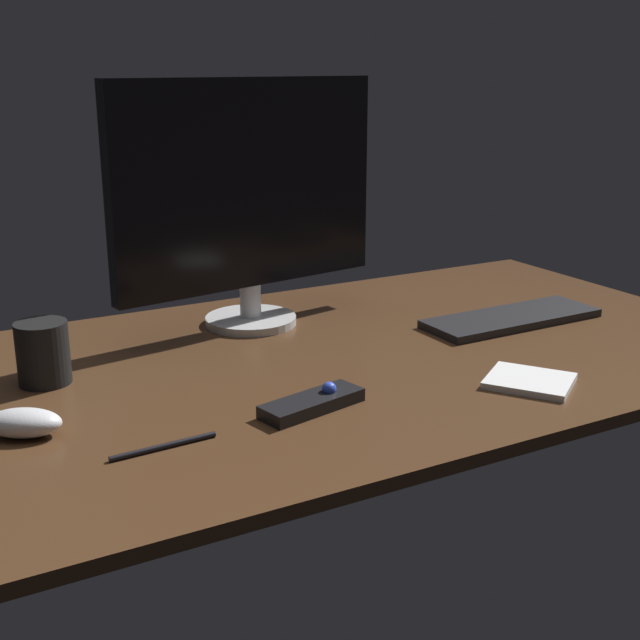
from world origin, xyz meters
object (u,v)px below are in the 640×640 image
at_px(computer_mouse, 23,423).
at_px(notepad, 530,381).
at_px(monitor, 248,195).
at_px(keyboard, 511,318).
at_px(coffee_mug, 43,353).
at_px(pen, 164,446).
at_px(media_remote, 313,403).

distance_m(computer_mouse, notepad, 0.75).
xyz_separation_m(monitor, keyboard, (0.44, -0.23, -0.24)).
bearing_deg(monitor, keyboard, -35.97).
distance_m(keyboard, computer_mouse, 0.93).
relative_size(coffee_mug, notepad, 0.78).
xyz_separation_m(keyboard, coffee_mug, (-0.86, 0.10, 0.04)).
xyz_separation_m(keyboard, pen, (-0.77, -0.21, -0.00)).
relative_size(media_remote, coffee_mug, 1.71).
bearing_deg(computer_mouse, monitor, 64.05).
xyz_separation_m(computer_mouse, coffee_mug, (0.07, 0.19, 0.03)).
bearing_deg(media_remote, computer_mouse, 151.80).
bearing_deg(notepad, coffee_mug, 150.36).
height_order(media_remote, coffee_mug, coffee_mug).
xyz_separation_m(media_remote, pen, (-0.23, -0.02, -0.01)).
relative_size(computer_mouse, pen, 0.71).
distance_m(media_remote, pen, 0.23).
relative_size(monitor, keyboard, 1.51).
height_order(computer_mouse, notepad, computer_mouse).
relative_size(monitor, media_remote, 3.21).
relative_size(monitor, computer_mouse, 5.27).
relative_size(computer_mouse, media_remote, 0.61).
distance_m(monitor, computer_mouse, 0.62).
height_order(monitor, keyboard, monitor).
distance_m(monitor, keyboard, 0.56).
distance_m(monitor, media_remote, 0.50).
relative_size(monitor, coffee_mug, 5.50).
bearing_deg(pen, monitor, 50.97).
xyz_separation_m(monitor, coffee_mug, (-0.41, -0.13, -0.20)).
height_order(keyboard, pen, keyboard).
xyz_separation_m(keyboard, computer_mouse, (-0.92, -0.08, 0.01)).
bearing_deg(keyboard, pen, -165.30).
relative_size(keyboard, pen, 2.48).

